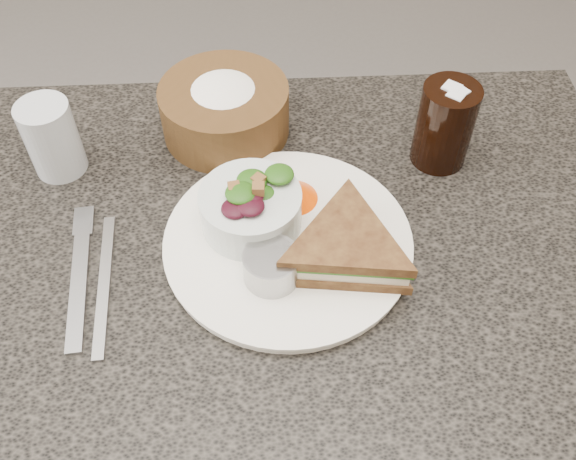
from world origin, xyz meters
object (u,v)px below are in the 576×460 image
(cola_glass, at_px, (446,122))
(salad_bowl, at_px, (250,204))
(dinner_plate, at_px, (288,242))
(sandwich, at_px, (346,248))
(dining_table, at_px, (259,398))
(bread_basket, at_px, (224,103))
(dressing_ramekin, at_px, (271,266))
(water_glass, at_px, (52,138))

(cola_glass, bearing_deg, salad_bowl, -155.66)
(dinner_plate, distance_m, sandwich, 0.08)
(dining_table, distance_m, cola_glass, 0.54)
(dining_table, height_order, salad_bowl, salad_bowl)
(dinner_plate, bearing_deg, bread_basket, 109.83)
(salad_bowl, height_order, dressing_ramekin, salad_bowl)
(dinner_plate, height_order, water_glass, water_glass)
(dinner_plate, relative_size, dressing_ramekin, 4.54)
(dinner_plate, distance_m, cola_glass, 0.26)
(cola_glass, bearing_deg, sandwich, -129.52)
(salad_bowl, bearing_deg, bread_basket, 100.21)
(water_glass, bearing_deg, dressing_ramekin, -36.45)
(dining_table, distance_m, water_glass, 0.52)
(dining_table, xyz_separation_m, bread_basket, (-0.03, 0.24, 0.43))
(salad_bowl, bearing_deg, dinner_plate, -32.62)
(salad_bowl, bearing_deg, dressing_ramekin, -74.92)
(sandwich, distance_m, salad_bowl, 0.13)
(salad_bowl, relative_size, cola_glass, 0.96)
(sandwich, xyz_separation_m, dressing_ramekin, (-0.09, -0.02, -0.00))
(salad_bowl, distance_m, bread_basket, 0.19)
(dinner_plate, distance_m, dressing_ramekin, 0.06)
(bread_basket, relative_size, water_glass, 1.71)
(dining_table, relative_size, dinner_plate, 3.38)
(dining_table, relative_size, bread_basket, 5.66)
(dining_table, height_order, water_glass, water_glass)
(dinner_plate, height_order, dressing_ramekin, dressing_ramekin)
(bread_basket, bearing_deg, water_glass, -164.50)
(water_glass, bearing_deg, dinner_plate, -26.84)
(dressing_ramekin, relative_size, cola_glass, 0.51)
(dining_table, xyz_separation_m, dressing_ramekin, (0.03, -0.03, 0.41))
(dinner_plate, bearing_deg, water_glass, 153.16)
(dining_table, bearing_deg, bread_basket, 96.45)
(salad_bowl, xyz_separation_m, water_glass, (-0.25, 0.12, 0.00))
(dining_table, relative_size, dressing_ramekin, 15.35)
(dressing_ramekin, bearing_deg, dining_table, 134.15)
(bread_basket, bearing_deg, dinner_plate, -70.17)
(sandwich, bearing_deg, salad_bowl, 157.11)
(dining_table, distance_m, bread_basket, 0.49)
(dining_table, height_order, sandwich, sandwich)
(dressing_ramekin, bearing_deg, sandwich, 12.18)
(dressing_ramekin, relative_size, water_glass, 0.63)
(cola_glass, height_order, water_glass, cola_glass)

